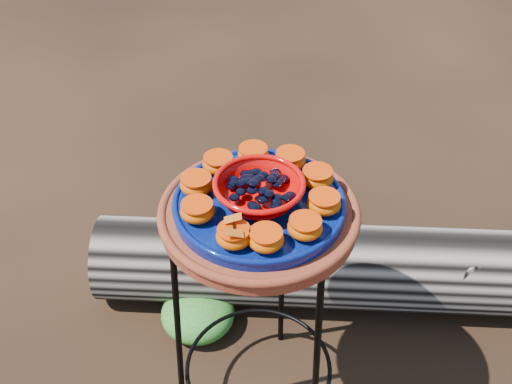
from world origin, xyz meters
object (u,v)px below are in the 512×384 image
(cobalt_plate, at_px, (259,205))
(red_bowl, at_px, (259,192))
(plant_stand, at_px, (259,321))
(terracotta_saucer, at_px, (259,215))
(driftwood_log, at_px, (325,266))

(cobalt_plate, height_order, red_bowl, red_bowl)
(plant_stand, xyz_separation_m, terracotta_saucer, (0.00, 0.00, 0.37))
(plant_stand, bearing_deg, terracotta_saucer, 0.00)
(terracotta_saucer, relative_size, red_bowl, 2.33)
(driftwood_log, bearing_deg, cobalt_plate, -100.23)
(plant_stand, distance_m, terracotta_saucer, 0.37)
(terracotta_saucer, distance_m, driftwood_log, 0.73)
(plant_stand, bearing_deg, cobalt_plate, 0.00)
(plant_stand, distance_m, red_bowl, 0.44)
(terracotta_saucer, relative_size, cobalt_plate, 1.17)
(plant_stand, height_order, cobalt_plate, cobalt_plate)
(plant_stand, xyz_separation_m, red_bowl, (0.00, 0.00, 0.44))
(cobalt_plate, relative_size, driftwood_log, 0.25)
(plant_stand, distance_m, cobalt_plate, 0.40)
(terracotta_saucer, bearing_deg, cobalt_plate, 0.00)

